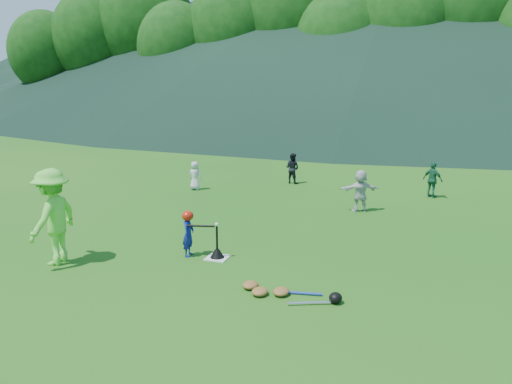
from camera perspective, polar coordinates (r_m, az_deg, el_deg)
ground at (r=10.58m, az=-4.45°, el=-7.55°), size 120.00×120.00×0.00m
home_plate at (r=10.58m, az=-4.45°, el=-7.50°), size 0.45×0.45×0.02m
baseball at (r=10.35m, az=-4.52°, el=-3.71°), size 0.08×0.08×0.08m
batter_child at (r=10.64m, az=-7.75°, el=-4.79°), size 0.27×0.37×0.96m
adult_coach at (r=10.79m, az=-22.20°, el=-2.64°), size 0.81×1.31×1.95m
fielder_a at (r=17.13m, az=-6.98°, el=1.86°), size 0.48×0.32×0.97m
fielder_b at (r=18.14m, az=4.18°, el=2.72°), size 0.63×0.54×1.10m
fielder_c at (r=16.79m, az=19.54°, el=1.31°), size 0.72×0.60×1.14m
fielder_d at (r=14.43m, az=11.84°, el=0.14°), size 1.15×0.81×1.20m
batting_tee at (r=10.54m, az=-4.46°, el=-6.89°), size 0.30×0.30×0.68m
batter_gear at (r=10.52m, az=-7.70°, el=-2.81°), size 0.73×0.26×0.32m
equipment_pile at (r=8.81m, az=2.87°, el=-11.31°), size 1.80×0.65×0.19m
outfield_fence at (r=37.43m, az=12.92°, el=7.70°), size 70.07×0.08×1.33m
tree_line at (r=43.34m, az=14.60°, el=18.19°), size 70.04×11.40×14.82m
distant_hills at (r=92.36m, az=12.31°, el=19.29°), size 155.00×140.00×32.00m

